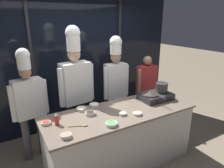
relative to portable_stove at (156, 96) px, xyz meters
name	(u,v)px	position (x,y,z in m)	size (l,w,h in m)	color
ground_plane	(120,162)	(-0.75, -0.09, -0.96)	(24.00, 24.00, 0.00)	#7F705B
window_wall_back	(80,63)	(-0.75, 1.48, 0.39)	(4.35, 0.09, 2.70)	black
demo_counter	(120,138)	(-0.75, -0.09, -0.51)	(2.28, 0.85, 0.91)	beige
portable_stove	(156,96)	(0.00, 0.00, 0.00)	(0.54, 0.38, 0.12)	#28282B
frying_pan	(150,93)	(-0.12, 0.00, 0.09)	(0.29, 0.49, 0.05)	#38332D
stock_pot	(162,87)	(0.12, 0.00, 0.14)	(0.23, 0.21, 0.15)	#333335
squeeze_bottle_chili	(57,119)	(-1.67, -0.02, 0.03)	(0.06, 0.06, 0.17)	red
prep_bowl_scallions	(111,124)	(-1.08, -0.39, -0.03)	(0.15, 0.15, 0.04)	silver
prep_bowl_shrimp	(137,113)	(-0.61, -0.31, -0.03)	(0.13, 0.13, 0.04)	silver
prep_bowl_onion	(123,114)	(-0.80, -0.21, -0.03)	(0.11, 0.11, 0.04)	silver
prep_bowl_noodles	(81,109)	(-1.24, 0.23, -0.03)	(0.15, 0.15, 0.04)	silver
prep_bowl_chili_flakes	(46,123)	(-1.80, 0.07, -0.04)	(0.12, 0.12, 0.04)	silver
prep_bowl_mushrooms	(66,136)	(-1.67, -0.36, -0.03)	(0.13, 0.13, 0.05)	silver
prep_bowl_rice	(94,105)	(-1.03, 0.23, -0.02)	(0.15, 0.15, 0.06)	silver
prep_bowl_soy_glaze	(90,113)	(-1.19, 0.03, -0.03)	(0.15, 0.15, 0.04)	silver
serving_spoon_slotted	(82,126)	(-1.41, -0.21, -0.05)	(0.24, 0.12, 0.02)	olive
chef_head	(29,99)	(-1.89, 0.76, 0.07)	(0.56, 0.28, 1.81)	#4C4C51
chef_sous	(76,82)	(-1.15, 0.69, 0.24)	(0.63, 0.31, 2.12)	#232326
chef_line	(116,79)	(-0.38, 0.67, 0.18)	(0.52, 0.21, 1.93)	#2D3856
person_guest	(146,85)	(0.34, 0.66, -0.05)	(0.51, 0.23, 1.51)	#2D3856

